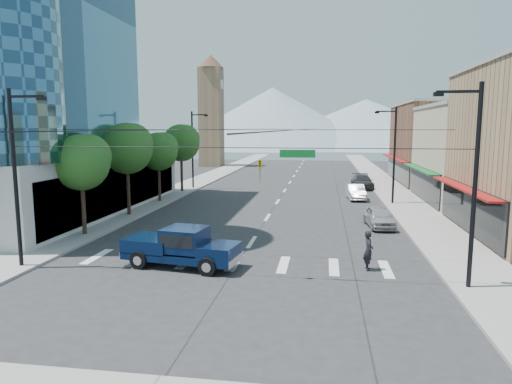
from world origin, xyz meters
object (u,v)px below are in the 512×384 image
pedestrian (368,250)px  parked_car_near (379,217)px  parked_car_mid (356,192)px  pickup_truck (181,246)px  parked_car_far (362,182)px

pedestrian → parked_car_near: 10.52m
parked_car_mid → parked_car_near: bearing=-91.3°
parked_car_mid → pickup_truck: bearing=-118.1°
pickup_truck → parked_car_near: pickup_truck is taller
pedestrian → parked_car_near: pedestrian is taller
parked_car_near → parked_car_mid: bearing=87.5°
parked_car_mid → parked_car_far: parked_car_far is taller
parked_car_near → pedestrian: bearing=-105.4°
pickup_truck → pedestrian: 9.52m
parked_car_mid → pedestrian: bearing=-97.1°
parked_car_near → parked_car_far: 21.64m
pedestrian → parked_car_far: (2.24, 32.01, -0.20)m
parked_car_far → pickup_truck: bearing=-111.9°
pickup_truck → parked_car_far: 34.84m
pickup_truck → parked_car_mid: bearing=75.6°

